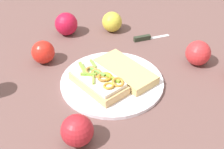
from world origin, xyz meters
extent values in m
plane|color=brown|center=(0.00, 0.00, 0.00)|extent=(2.00, 2.00, 0.00)
cylinder|color=white|center=(0.00, 0.00, 0.01)|extent=(0.28, 0.28, 0.01)
cube|color=tan|center=(-0.04, 0.00, 0.02)|extent=(0.09, 0.16, 0.02)
cube|color=beige|center=(-0.04, 0.00, 0.04)|extent=(0.09, 0.15, 0.01)
torus|color=#BE8027|center=(-0.05, -0.05, 0.05)|extent=(0.04, 0.04, 0.01)
torus|color=#AD6E2F|center=(-0.04, -0.02, 0.05)|extent=(0.04, 0.04, 0.01)
torus|color=#B27131|center=(-0.04, 0.01, 0.05)|extent=(0.04, 0.04, 0.02)
torus|color=#B27A36|center=(-0.05, 0.02, 0.05)|extent=(0.04, 0.04, 0.02)
torus|color=#B5841F|center=(-0.03, -0.02, 0.05)|extent=(0.05, 0.05, 0.01)
torus|color=#C07E2E|center=(-0.02, -0.05, 0.05)|extent=(0.05, 0.04, 0.02)
cube|color=#7EB045|center=(-0.03, 0.05, 0.05)|extent=(0.01, 0.04, 0.01)
cube|color=#87B631|center=(-0.02, -0.03, 0.05)|extent=(0.02, 0.05, 0.01)
cube|color=#7CBA3C|center=(-0.06, 0.05, 0.05)|extent=(0.02, 0.06, 0.01)
cube|color=#84AB3E|center=(-0.06, 0.00, 0.05)|extent=(0.03, 0.04, 0.01)
cube|color=#71A748|center=(-0.04, 0.01, 0.05)|extent=(0.02, 0.05, 0.01)
cube|color=#7DB53A|center=(-0.06, 0.02, 0.05)|extent=(0.03, 0.03, 0.01)
cube|color=tan|center=(0.04, 0.00, 0.02)|extent=(0.10, 0.18, 0.02)
sphere|color=gold|center=(0.17, 0.23, 0.03)|extent=(0.09, 0.09, 0.07)
sphere|color=#B51230|center=(0.03, 0.31, 0.04)|extent=(0.10, 0.10, 0.08)
sphere|color=#A61E27|center=(-0.18, -0.12, 0.04)|extent=(0.09, 0.09, 0.07)
sphere|color=red|center=(0.26, -0.07, 0.04)|extent=(0.10, 0.10, 0.07)
sphere|color=red|center=(-0.10, 0.20, 0.03)|extent=(0.08, 0.08, 0.07)
cube|color=silver|center=(0.27, 0.10, 0.00)|extent=(0.07, 0.03, 0.00)
cube|color=#292F22|center=(0.21, 0.12, 0.01)|extent=(0.06, 0.03, 0.02)
camera|label=1|loc=(-0.39, -0.53, 0.54)|focal=49.72mm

